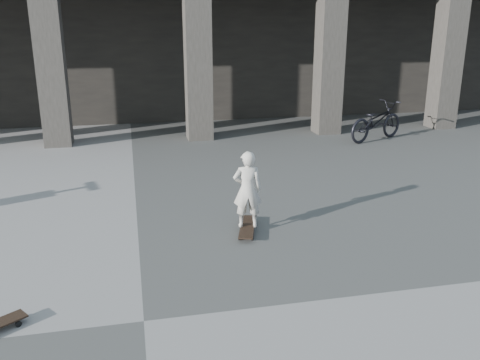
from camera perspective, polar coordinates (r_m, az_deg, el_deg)
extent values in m
plane|color=#444442|center=(5.56, -10.75, -15.30)|extent=(90.00, 90.00, 0.00)
cube|color=black|center=(18.70, -12.92, 16.98)|extent=(28.00, 6.00, 6.00)
cube|color=#312D28|center=(13.36, -20.46, 12.08)|extent=(0.65, 0.65, 4.00)
cube|color=#312D28|center=(13.36, -4.75, 13.08)|extent=(0.65, 0.65, 4.00)
cube|color=#312D28|center=(14.28, 9.99, 13.16)|extent=(0.65, 0.65, 4.00)
cube|color=#312D28|center=(15.97, 22.24, 12.58)|extent=(0.65, 0.65, 4.00)
cube|color=black|center=(7.53, 0.82, -5.25)|extent=(0.45, 0.91, 0.02)
cube|color=#B2B2B7|center=(7.83, 0.95, -4.64)|extent=(0.19, 0.10, 0.03)
cube|color=#B2B2B7|center=(7.26, 0.67, -6.47)|extent=(0.19, 0.10, 0.03)
cylinder|color=black|center=(7.84, 0.27, -4.68)|extent=(0.05, 0.07, 0.07)
cylinder|color=black|center=(7.83, 1.63, -4.72)|extent=(0.05, 0.07, 0.07)
cylinder|color=black|center=(7.27, -0.06, -6.51)|extent=(0.05, 0.07, 0.07)
cylinder|color=black|center=(7.26, 1.41, -6.56)|extent=(0.05, 0.07, 0.07)
cube|color=#B2B2B7|center=(5.89, -23.98, -14.17)|extent=(0.13, 0.16, 0.03)
cylinder|color=black|center=(5.96, -24.30, -13.92)|extent=(0.07, 0.06, 0.06)
cylinder|color=black|center=(5.82, -23.63, -14.58)|extent=(0.07, 0.06, 0.06)
imported|color=beige|center=(7.33, 0.84, -1.07)|extent=(0.45, 0.33, 1.14)
imported|color=black|center=(13.76, 15.05, 6.39)|extent=(2.02, 1.42, 1.01)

